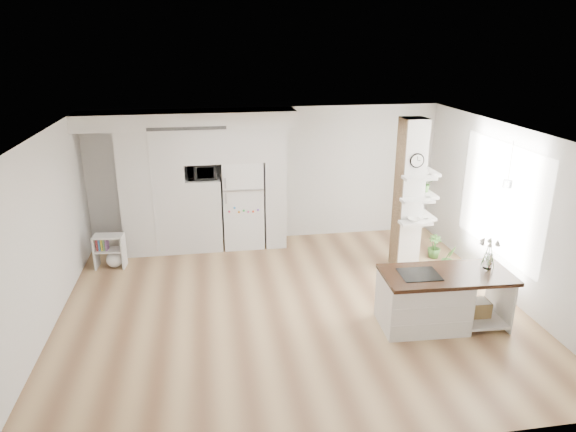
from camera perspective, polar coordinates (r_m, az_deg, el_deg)
name	(u,v)px	position (r m, az deg, el deg)	size (l,w,h in m)	color
floor	(291,307)	(8.10, 0.37, -10.10)	(7.00, 6.00, 0.01)	tan
room	(292,193)	(7.37, 0.40, 2.57)	(7.04, 6.04, 2.72)	white
cabinet_wall	(193,174)	(9.95, -10.50, 4.57)	(4.00, 0.71, 2.70)	silver
refrigerator	(243,203)	(10.15, -5.07, 1.42)	(0.78, 0.69, 1.75)	white
column	(415,196)	(9.22, 13.92, 2.17)	(0.69, 0.90, 2.70)	silver
window	(500,199)	(8.98, 22.52, 1.77)	(2.40, 2.40, 0.00)	white
pendant_light	(402,168)	(7.90, 12.53, 5.22)	(0.12, 0.12, 0.10)	white
kitchen_island	(431,298)	(7.72, 15.60, -8.80)	(1.86, 0.94, 1.39)	silver
bookshelf	(111,253)	(9.85, -19.04, -3.91)	(0.55, 0.35, 0.62)	silver
floor_plant_a	(449,258)	(9.63, 17.42, -4.51)	(0.26, 0.21, 0.48)	#3D6F2C
floor_plant_b	(434,246)	(10.13, 15.95, -3.27)	(0.25, 0.25, 0.44)	#3D6F2C
microwave	(202,171)	(9.89, -9.52, 4.92)	(0.54, 0.37, 0.30)	#2D2D2D
shelf_plant	(425,183)	(9.43, 15.03, 3.53)	(0.27, 0.23, 0.30)	#3D6F2C
decor_bowl	(414,220)	(9.10, 13.84, -0.38)	(0.22, 0.22, 0.05)	white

